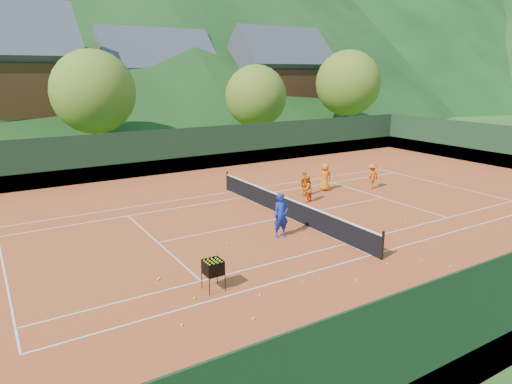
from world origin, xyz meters
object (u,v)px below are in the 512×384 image
ball_hopper (213,268)px  chalet_right (279,84)px  student_d (372,176)px  chalet_mid (156,87)px  student_b (305,184)px  coach (281,215)px  student_c (325,177)px  tennis_net (287,207)px  student_a (307,189)px

ball_hopper → chalet_right: bearing=53.0°
student_d → chalet_right: 31.24m
student_d → chalet_mid: (-1.35, 32.21, 4.21)m
student_b → chalet_mid: 31.89m
coach → student_c: size_ratio=1.17×
chalet_mid → tennis_net: bearing=-100.0°
chalet_mid → chalet_right: 14.56m
student_b → ball_hopper: bearing=28.4°
student_a → chalet_right: size_ratio=0.12×
student_b → chalet_mid: size_ratio=0.11×
tennis_net → chalet_mid: 34.81m
student_b → chalet_right: bearing=-132.0°
student_c → chalet_right: chalet_right is taller
ball_hopper → tennis_net: bearing=37.7°
coach → student_d: bearing=28.6°
tennis_net → student_c: bearing=31.6°
chalet_mid → chalet_right: size_ratio=1.06×
tennis_net → chalet_mid: size_ratio=0.95×
coach → chalet_mid: bearing=83.6°
student_b → student_c: student_c is taller
tennis_net → student_a: bearing=33.4°
student_b → chalet_right: 32.63m
student_c → student_b: bearing=29.0°
coach → tennis_net: size_ratio=0.16×
student_d → chalet_right: (12.65, 28.21, 4.48)m
student_a → student_d: student_d is taller
student_c → student_d: student_c is taller
student_b → chalet_right: (17.03, 27.47, 4.52)m
coach → student_d: 9.92m
coach → chalet_right: bearing=61.6°
chalet_mid → student_d: bearing=-87.6°
coach → student_a: 5.51m
coach → student_a: size_ratio=1.32×
chalet_right → ball_hopper: bearing=-127.0°
coach → student_b: (4.76, 4.60, -0.22)m
student_a → student_b: student_b is taller
student_c → chalet_mid: (1.27, 31.10, 4.16)m
student_a → chalet_mid: 32.92m
coach → chalet_mid: size_ratio=0.15×
student_a → student_c: student_c is taller
student_a → chalet_mid: size_ratio=0.11×
ball_hopper → chalet_right: chalet_right is taller
ball_hopper → chalet_mid: chalet_mid is taller
ball_hopper → chalet_mid: (12.33, 38.88, 4.22)m
ball_hopper → student_c: bearing=35.2°
tennis_net → chalet_right: 36.37m
student_b → student_d: size_ratio=0.95×
coach → tennis_net: coach is taller
coach → tennis_net: 2.77m
coach → student_b: 6.63m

